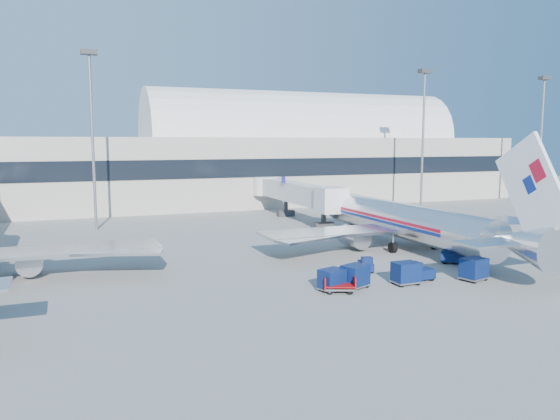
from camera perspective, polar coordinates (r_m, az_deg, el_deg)
name	(u,v)px	position (r m, az deg, el deg)	size (l,w,h in m)	color
ground	(345,266)	(50.44, 6.79, -5.83)	(260.00, 260.00, 0.00)	gray
terminal	(125,163)	(99.73, -15.92, 4.71)	(170.00, 28.15, 21.00)	#B2AA9E
airliner_main	(409,222)	(58.86, 13.34, -1.21)	(32.00, 37.26, 12.07)	silver
jetbridge_near	(291,192)	(80.60, 1.20, 1.91)	(4.40, 27.50, 6.25)	silver
mast_west	(91,114)	(73.38, -19.10, 9.50)	(2.00, 1.20, 22.60)	slate
mast_east	(424,120)	(90.71, 14.77, 9.13)	(2.00, 1.20, 22.60)	slate
mast_far_east	(542,122)	(107.35, 25.71, 8.32)	(2.00, 1.20, 22.60)	slate
barrier_near	(485,244)	(62.28, 20.67, -3.34)	(3.00, 0.55, 0.90)	#9E9E96
barrier_mid	(509,242)	(64.52, 22.85, -3.09)	(3.00, 0.55, 0.90)	#9E9E96
barrier_far	(532,240)	(66.85, 24.87, -2.85)	(3.00, 0.55, 0.90)	#9E9E96
tug_lead	(418,272)	(46.14, 14.27, -6.31)	(2.52, 1.39, 1.59)	#091844
tug_right	(454,256)	(53.46, 17.68, -4.58)	(2.69, 2.55, 1.62)	#091844
tug_left	(366,265)	(48.44, 8.96, -5.66)	(1.63, 2.30, 1.36)	#091844
cart_train_a	(406,273)	(44.69, 13.01, -6.39)	(2.06, 1.58, 1.80)	#091844
cart_train_b	(355,276)	(42.92, 7.84, -6.83)	(2.51, 2.25, 1.82)	#091844
cart_train_c	(332,279)	(41.90, 5.45, -7.23)	(2.27, 1.97, 1.69)	#091844
cart_solo_near	(474,269)	(47.49, 19.59, -5.80)	(2.45, 2.11, 1.85)	#091844
cart_open_red	(340,287)	(41.69, 6.26, -7.96)	(2.79, 2.42, 0.63)	slate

